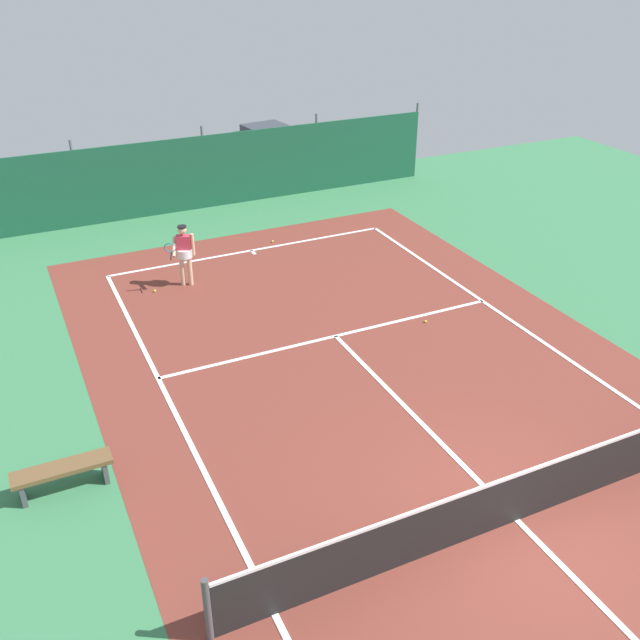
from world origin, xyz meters
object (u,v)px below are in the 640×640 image
(tennis_ball_by_sideline, at_px, (272,241))
(parked_car, at_px, (270,149))
(tennis_net, at_px, (521,495))
(tennis_player, at_px, (184,251))
(tennis_ball_midcourt, at_px, (155,291))
(courtside_bench, at_px, (63,472))
(tennis_ball_near_player, at_px, (426,321))

(tennis_ball_by_sideline, xyz_separation_m, parked_car, (2.67, 6.81, 0.81))
(tennis_net, bearing_deg, tennis_ball_by_sideline, 86.27)
(tennis_net, height_order, tennis_ball_by_sideline, tennis_net)
(tennis_player, distance_m, tennis_ball_midcourt, 1.28)
(tennis_net, relative_size, parked_car, 2.30)
(tennis_net, relative_size, tennis_player, 6.17)
(tennis_player, relative_size, tennis_ball_midcourt, 24.85)
(courtside_bench, bearing_deg, tennis_ball_by_sideline, 50.00)
(parked_car, bearing_deg, tennis_net, 71.72)
(tennis_ball_near_player, height_order, tennis_ball_by_sideline, same)
(parked_car, bearing_deg, tennis_ball_by_sideline, 60.65)
(tennis_ball_near_player, distance_m, tennis_ball_by_sideline, 6.33)
(courtside_bench, bearing_deg, tennis_ball_near_player, 15.13)
(parked_car, height_order, courtside_bench, parked_car)
(tennis_player, height_order, tennis_ball_midcourt, tennis_player)
(tennis_ball_near_player, relative_size, courtside_bench, 0.04)
(tennis_player, bearing_deg, tennis_net, 123.65)
(tennis_net, xyz_separation_m, courtside_bench, (-6.31, 3.77, -0.14))
(tennis_ball_midcourt, bearing_deg, tennis_ball_by_sideline, 24.30)
(tennis_ball_near_player, relative_size, tennis_ball_by_sideline, 1.00)
(tennis_net, height_order, courtside_bench, tennis_net)
(tennis_ball_by_sideline, height_order, parked_car, parked_car)
(tennis_net, relative_size, tennis_ball_near_player, 153.33)
(tennis_ball_by_sideline, bearing_deg, courtside_bench, -130.00)
(tennis_ball_midcourt, height_order, tennis_ball_by_sideline, same)
(tennis_player, xyz_separation_m, tennis_ball_by_sideline, (3.11, 1.75, -0.93))
(tennis_net, xyz_separation_m, tennis_player, (-2.32, 10.49, 0.45))
(tennis_ball_by_sideline, relative_size, courtside_bench, 0.04)
(tennis_net, bearing_deg, tennis_ball_midcourt, 106.99)
(parked_car, bearing_deg, tennis_ball_midcourt, 44.33)
(tennis_ball_midcourt, bearing_deg, courtside_bench, -115.07)
(parked_car, bearing_deg, tennis_player, 47.99)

